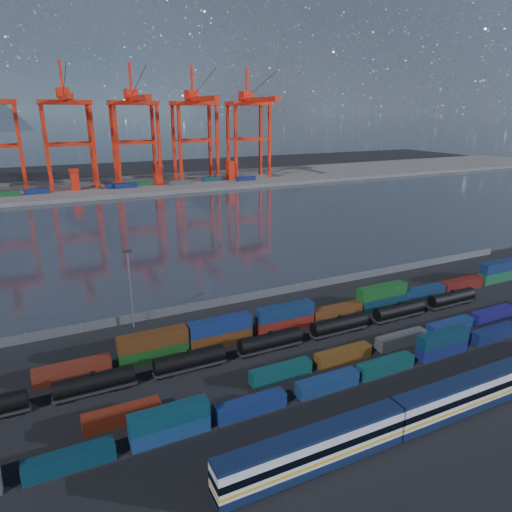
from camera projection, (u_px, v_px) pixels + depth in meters
name	position (u px, v px, depth m)	size (l,w,h in m)	color
ground	(327.00, 352.00, 84.20)	(700.00, 700.00, 0.00)	black
harbor_water	(170.00, 227.00, 174.17)	(700.00, 700.00, 0.00)	#282E3A
far_quay	(120.00, 186.00, 263.83)	(700.00, 70.00, 2.00)	#514F4C
distant_mountains	(53.00, 51.00, 1414.50)	(2470.00, 1100.00, 520.00)	#1E2630
passenger_train	(464.00, 395.00, 66.61)	(78.20, 3.23, 5.55)	silver
container_row_south	(255.00, 401.00, 66.88)	(125.17, 2.21, 4.71)	#434448
container_row_mid	(344.00, 355.00, 80.80)	(139.67, 2.22, 2.36)	#414446
container_row_north	(291.00, 318.00, 92.72)	(142.48, 2.51, 5.36)	#151159
tanker_string	(231.00, 350.00, 80.82)	(121.15, 2.72, 3.89)	black
waterfront_fence	(260.00, 294.00, 107.89)	(160.12, 0.12, 2.20)	#595B5E
yard_light_mast	(130.00, 285.00, 91.16)	(1.60, 0.40, 16.60)	slate
gantry_cranes	(101.00, 113.00, 242.62)	(200.97, 49.86, 67.52)	red
quay_containers	(104.00, 187.00, 246.10)	(172.58, 10.99, 2.60)	navy
straddle_carriers	(118.00, 177.00, 252.15)	(140.00, 7.00, 11.10)	red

